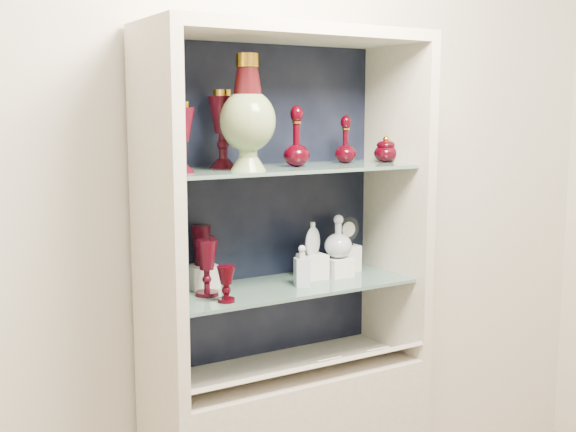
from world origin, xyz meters
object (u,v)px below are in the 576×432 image
pedestal_lamp_right (223,129)px  ruby_goblet_small (226,284)px  clear_round_decanter (338,237)px  lidded_bowl (386,149)px  ruby_pitcher (202,245)px  ruby_goblet_tall (207,268)px  ruby_decanter_b (346,138)px  cameo_medallion (348,230)px  flat_flask (313,238)px  cobalt_goblet (167,276)px  pedestal_lamp_left (182,137)px  ruby_decanter_a (297,133)px  clear_square_bottle (302,266)px  enamel_urn (248,113)px

pedestal_lamp_right → ruby_goblet_small: size_ratio=2.22×
pedestal_lamp_right → clear_round_decanter: 0.60m
lidded_bowl → ruby_goblet_small: bearing=-172.1°
ruby_pitcher → ruby_goblet_tall: bearing=-104.8°
lidded_bowl → ruby_pitcher: size_ratio=0.71×
ruby_decanter_b → clear_round_decanter: bearing=-156.2°
clear_round_decanter → cameo_medallion: 0.11m
ruby_decanter_b → ruby_pitcher: size_ratio=1.32×
lidded_bowl → flat_flask: size_ratio=0.81×
ruby_decanter_b → cobalt_goblet: bearing=-177.8°
pedestal_lamp_left → cobalt_goblet: pedestal_lamp_left is taller
ruby_decanter_b → ruby_goblet_tall: bearing=-177.4°
ruby_pitcher → cameo_medallion: ruby_pitcher is taller
pedestal_lamp_left → ruby_decanter_a: (0.43, 0.02, 0.01)m
cobalt_goblet → pedestal_lamp_right: bearing=16.3°
ruby_goblet_small → ruby_pitcher: ruby_pitcher is taller
ruby_decanter_b → ruby_goblet_tall: 0.71m
ruby_goblet_small → flat_flask: (0.42, 0.14, 0.09)m
pedestal_lamp_left → ruby_decanter_a: size_ratio=0.94×
lidded_bowl → ruby_goblet_tall: bearing=179.3°
ruby_decanter_b → flat_flask: 0.39m
pedestal_lamp_right → cobalt_goblet: size_ratio=1.59×
ruby_decanter_b → ruby_goblet_small: (-0.56, -0.13, -0.45)m
ruby_decanter_a → clear_square_bottle: 0.47m
pedestal_lamp_left → flat_flask: pedestal_lamp_left is taller
ruby_decanter_b → ruby_goblet_tall: (-0.58, -0.03, -0.42)m
clear_square_bottle → clear_round_decanter: size_ratio=0.95×
lidded_bowl → pedestal_lamp_left: bearing=-177.4°
pedestal_lamp_right → ruby_goblet_tall: pedestal_lamp_right is taller
enamel_urn → ruby_pitcher: (-0.09, 0.19, -0.46)m
pedestal_lamp_right → flat_flask: (0.34, -0.04, -0.40)m
lidded_bowl → ruby_goblet_tall: 0.83m
ruby_goblet_small → cameo_medallion: cameo_medallion is taller
pedestal_lamp_right → lidded_bowl: (0.64, -0.08, -0.08)m
flat_flask → ruby_goblet_tall: bearing=158.8°
enamel_urn → ruby_decanter_a: 0.23m
ruby_pitcher → clear_square_bottle: size_ratio=0.96×
lidded_bowl → cobalt_goblet: (-0.88, 0.01, -0.39)m
ruby_goblet_tall → ruby_goblet_small: ruby_goblet_tall is taller
ruby_goblet_tall → flat_flask: bearing=3.7°
ruby_goblet_tall → flat_flask: (0.44, 0.03, 0.06)m
pedestal_lamp_right → clear_square_bottle: bearing=-26.4°
enamel_urn → ruby_goblet_small: bearing=-161.8°
pedestal_lamp_right → ruby_goblet_small: 0.53m
clear_round_decanter → cameo_medallion: (0.09, 0.06, 0.01)m
ruby_pitcher → clear_round_decanter: 0.52m
clear_square_bottle → cameo_medallion: cameo_medallion is taller
cobalt_goblet → ruby_goblet_small: cobalt_goblet is taller
pedestal_lamp_left → enamel_urn: size_ratio=0.59×
cobalt_goblet → clear_square_bottle: cobalt_goblet is taller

